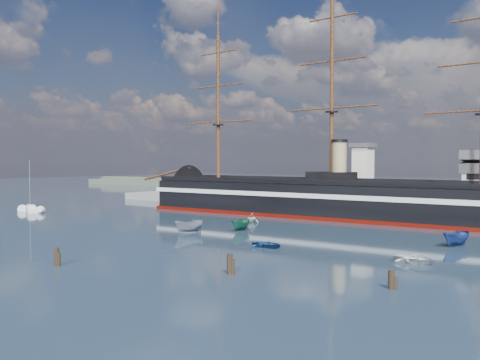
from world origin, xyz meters
The scene contains 15 objects.
ground centered at (0.00, 40.00, 0.00)m, with size 600.00×600.00×0.00m, color #1B3140.
quay centered at (10.00, 76.00, 0.00)m, with size 180.00×18.00×2.00m, color slate.
quay_tower centered at (3.00, 73.00, 9.75)m, with size 5.00×5.00×15.00m.
shoreline centered at (-139.23, 135.00, 1.45)m, with size 120.00×10.00×4.00m.
warship centered at (-2.09, 60.00, 4.04)m, with size 113.34×21.57×53.94m.
sailboat centered at (-61.99, 23.38, 0.82)m, with size 8.35×5.41×12.93m.
motorboat_a centered at (-4.92, 21.08, 0.00)m, with size 7.08×2.60×2.83m, color gray.
motorboat_b centered at (15.18, 17.05, 0.00)m, with size 2.99×1.20×1.40m, color navy.
motorboat_c centered at (0.26, 29.23, 0.00)m, with size 6.36×2.33×2.55m, color #13563C.
motorboat_d centered at (-6.02, 40.54, 0.00)m, with size 5.72×2.48×2.10m, color beige.
motorboat_e centered at (36.61, 19.17, 0.00)m, with size 3.30×1.32×1.54m, color silver.
motorboat_f centered at (36.53, 35.83, 0.00)m, with size 6.98×2.56×2.79m, color navy.
piling_near_mid centered at (3.41, -10.36, 0.00)m, with size 0.64×0.64×2.94m, color black.
piling_near_right centered at (22.86, -0.65, 0.00)m, with size 0.64×0.64×3.06m, color black.
piling_far_right centered at (39.88, 4.29, 0.00)m, with size 0.64×0.64×2.59m, color black.
Camera 1 is at (61.56, -46.43, 12.93)m, focal length 40.00 mm.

